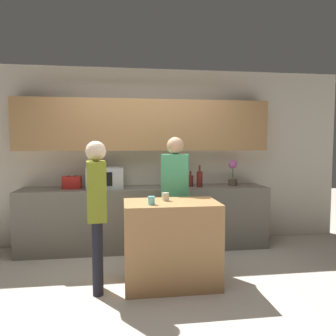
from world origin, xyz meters
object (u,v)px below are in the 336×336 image
Objects in this scene: cup_0 at (165,197)px; person_left at (97,204)px; bottle_1 at (169,180)px; person_center at (175,190)px; microwave at (105,178)px; bottle_0 at (165,181)px; toaster at (72,182)px; bottle_5 at (200,179)px; bottle_2 at (177,181)px; bottle_3 at (184,179)px; cup_1 at (151,201)px; potted_plant at (233,173)px; bottle_4 at (190,181)px.

person_left reaches higher than cup_0.
person_center is at bearing -92.47° from bottle_1.
bottle_1 is 1.76m from person_left.
microwave is 1.97× the size of bottle_0.
person_center is at bearing -28.61° from toaster.
person_center reaches higher than bottle_1.
bottle_5 reaches higher than toaster.
bottle_3 reaches higher than bottle_2.
person_center reaches higher than bottle_5.
bottle_3 is at bearing -34.39° from bottle_2.
microwave is 1.56m from cup_1.
potted_plant is (2.39, -0.00, 0.11)m from toaster.
bottle_4 is 1.90m from person_left.
bottle_1 is 1.34m from cup_0.
person_left reaches higher than cup_1.
person_center reaches higher than bottle_2.
microwave is 1.32× the size of potted_plant.
potted_plant is 4.53× the size of cup_1.
bottle_0 reaches higher than toaster.
bottle_3 is 0.96× the size of bottle_5.
bottle_2 reaches higher than toaster.
bottle_1 is 0.82m from person_center.
cup_1 is at bearing -116.32° from bottle_4.
cup_1 is 0.06× the size of person_left.
microwave is at bearing 179.62° from bottle_3.
toaster is at bearing -179.89° from bottle_4.
cup_1 is 0.56m from person_left.
microwave is 1.16m from bottle_3.
bottle_5 is 1.62m from cup_1.
microwave is at bearing -25.97° from person_center.
bottle_2 is 0.12m from bottle_3.
cup_0 is at bearing -99.78° from bottle_1.
bottle_3 reaches higher than bottle_4.
bottle_3 is (0.29, 0.10, 0.02)m from bottle_0.
person_center is at bearing -108.57° from bottle_3.
bottle_0 is 1.04× the size of bottle_1.
bottle_1 is 0.12m from bottle_2.
bottle_3 reaches higher than microwave.
bottle_0 is 1.40m from cup_1.
person_center is at bearing -143.57° from potted_plant.
potted_plant is 2.02m from cup_1.
bottle_0 is (0.87, -0.10, -0.05)m from microwave.
bottle_4 is (-0.66, 0.00, -0.11)m from potted_plant.
toaster is at bearing 179.81° from microwave.
bottle_0 is 1.15× the size of bottle_4.
bottle_1 reaches higher than toaster.
person_center is at bearing -39.57° from microwave.
bottle_2 is 2.48× the size of cup_0.
person_center reaches higher than bottle_3.
person_center is at bearing -115.29° from bottle_4.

